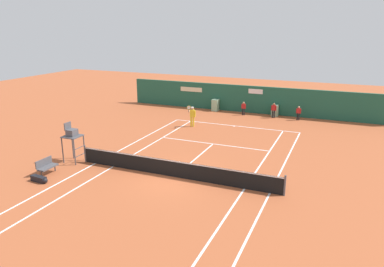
% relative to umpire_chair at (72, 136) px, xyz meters
% --- Properties ---
extents(ground_plane, '(80.00, 80.00, 0.01)m').
position_rel_umpire_chair_xyz_m(ground_plane, '(6.69, 0.80, -1.66)').
color(ground_plane, '#A8512D').
extents(tennis_net, '(12.10, 0.10, 1.07)m').
position_rel_umpire_chair_xyz_m(tennis_net, '(6.69, 0.22, -1.15)').
color(tennis_net, '#4C4C51').
rests_on(tennis_net, ground_plane).
extents(sponsor_back_wall, '(25.00, 1.02, 2.58)m').
position_rel_umpire_chair_xyz_m(sponsor_back_wall, '(6.65, 17.19, -0.41)').
color(sponsor_back_wall, '#1E5642').
rests_on(sponsor_back_wall, ground_plane).
extents(umpire_chair, '(1.00, 1.00, 2.46)m').
position_rel_umpire_chair_xyz_m(umpire_chair, '(0.00, 0.00, 0.00)').
color(umpire_chair, '#47474C').
rests_on(umpire_chair, ground_plane).
extents(player_bench, '(0.54, 1.19, 0.88)m').
position_rel_umpire_chair_xyz_m(player_bench, '(-0.09, -2.18, -1.16)').
color(player_bench, '#38383D').
rests_on(player_bench, ground_plane).
extents(equipment_bag, '(1.09, 0.38, 0.32)m').
position_rel_umpire_chair_xyz_m(equipment_bag, '(0.39, -3.20, -1.50)').
color(equipment_bag, black).
rests_on(equipment_bag, ground_plane).
extents(player_on_baseline, '(0.53, 0.82, 1.88)m').
position_rel_umpire_chair_xyz_m(player_on_baseline, '(3.52, 10.31, -0.66)').
color(player_on_baseline, yellow).
rests_on(player_on_baseline, ground_plane).
extents(ball_kid_centre_post, '(0.46, 0.19, 1.38)m').
position_rel_umpire_chair_xyz_m(ball_kid_centre_post, '(9.13, 15.94, -0.87)').
color(ball_kid_centre_post, black).
rests_on(ball_kid_centre_post, ground_plane).
extents(ball_kid_left_post, '(0.41, 0.21, 1.26)m').
position_rel_umpire_chair_xyz_m(ball_kid_left_post, '(6.34, 15.94, -0.94)').
color(ball_kid_left_post, black).
rests_on(ball_kid_left_post, ground_plane).
extents(ball_kid_right_post, '(0.42, 0.18, 1.26)m').
position_rel_umpire_chair_xyz_m(ball_kid_right_post, '(11.30, 15.94, -0.94)').
color(ball_kid_right_post, black).
rests_on(ball_kid_right_post, ground_plane).
extents(tennis_ball_mid_court, '(0.07, 0.07, 0.07)m').
position_rel_umpire_chair_xyz_m(tennis_ball_mid_court, '(2.81, 9.15, -1.63)').
color(tennis_ball_mid_court, '#CCE033').
rests_on(tennis_ball_mid_court, ground_plane).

